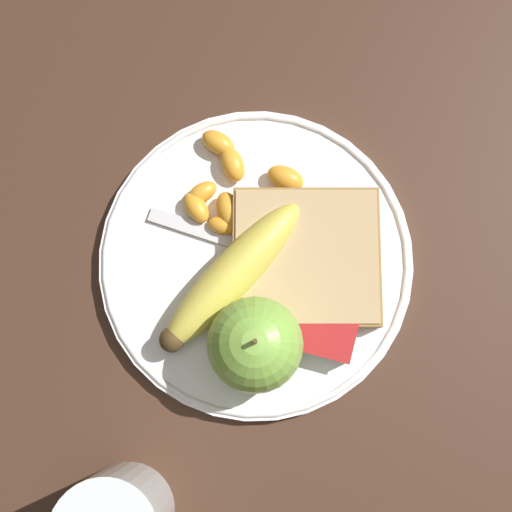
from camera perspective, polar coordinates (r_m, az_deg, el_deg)
ground_plane at (r=0.61m, az=0.00°, el=-0.53°), size 3.00×3.00×0.00m
plate at (r=0.60m, az=0.00°, el=-0.40°), size 0.27×0.27×0.01m
apple at (r=0.55m, az=-0.08°, el=-7.10°), size 0.08×0.08×0.08m
banana at (r=0.58m, az=-2.02°, el=-1.64°), size 0.11×0.16×0.04m
bread_slice at (r=0.59m, az=4.03°, el=-0.14°), size 0.15×0.14×0.02m
fork at (r=0.60m, az=0.12°, el=0.54°), size 0.16×0.03×0.00m
jam_packet at (r=0.58m, az=5.57°, el=-6.24°), size 0.05×0.04×0.02m
orange_segment_0 at (r=0.60m, az=-2.62°, el=2.46°), size 0.03×0.02×0.01m
orange_segment_1 at (r=0.60m, az=0.10°, el=3.48°), size 0.03×0.03×0.02m
orange_segment_2 at (r=0.61m, az=2.39°, el=6.26°), size 0.03×0.02×0.02m
orange_segment_3 at (r=0.59m, az=-0.43°, el=2.14°), size 0.04×0.03×0.02m
orange_segment_4 at (r=0.60m, az=-4.80°, el=3.86°), size 0.03×0.03×0.02m
orange_segment_5 at (r=0.62m, az=-3.05°, el=9.03°), size 0.03×0.03×0.02m
orange_segment_6 at (r=0.61m, az=-4.34°, el=5.07°), size 0.03×0.03×0.01m
orange_segment_7 at (r=0.60m, az=-2.19°, el=3.66°), size 0.03×0.04×0.02m
orange_segment_8 at (r=0.61m, az=-1.90°, el=7.37°), size 0.03×0.04×0.02m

